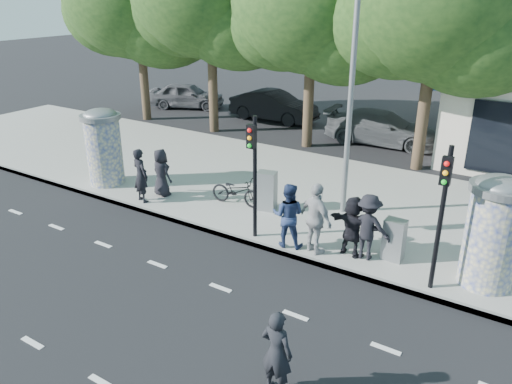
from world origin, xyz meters
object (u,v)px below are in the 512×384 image
Objects in this scene: traffic_pole_near at (254,166)px; man_road at (277,352)px; street_lamp at (353,57)px; ad_column_left at (104,145)px; traffic_pole_far at (442,205)px; car_right at (382,128)px; ped_b at (141,175)px; cabinet_right at (394,240)px; cabinet_left at (266,191)px; ped_f at (352,226)px; bicycle at (236,191)px; car_mid at (274,106)px; car_left at (187,95)px; ped_a at (161,173)px; ad_column_right at (494,229)px; ped_e at (316,219)px; ped_d at (368,227)px; ped_c at (288,215)px.

traffic_pole_near is 5.74m from man_road.
ad_column_left is at bearing -165.06° from street_lamp.
car_right is at bearing 114.52° from traffic_pole_far.
ped_b is 8.06m from cabinet_right.
ad_column_left is 6.07m from cabinet_left.
bicycle is (-4.31, 1.07, -0.34)m from ped_f.
car_mid is at bearing 133.07° from cabinet_right.
bicycle is at bearing -157.70° from car_left.
cabinet_left is at bearing -154.94° from ped_a.
ad_column_right is 1.38× the size of ped_e.
ad_column_left is 8.90m from street_lamp.
ped_a is 11.50m from car_mid.
ped_e is at bearing -156.56° from cabinet_right.
ad_column_left is 0.52× the size of car_right.
cabinet_right is (0.31, 5.31, -0.12)m from man_road.
ad_column_left is 12.16m from car_right.
ped_b is 4.05m from cabinet_left.
man_road is (7.71, -4.64, -0.22)m from ped_b.
man_road is (3.32, -4.46, -1.42)m from traffic_pole_near.
ad_column_left is 9.27m from ped_f.
ped_f is 14.82m from car_mid.
traffic_pole_far is at bearing -39.88° from street_lamp.
ped_d reaches higher than cabinet_right.
traffic_pole_near is at bearing -166.98° from ped_b.
ped_f reaches higher than car_left.
car_right is (-2.88, 10.53, -0.22)m from ped_f.
car_mid is at bearing -30.86° from ped_e.
cabinet_right reaches higher than bicycle.
car_left reaches higher than cabinet_left.
ped_c is at bearing 179.13° from traffic_pole_far.
traffic_pole_far is 0.79× the size of car_left.
ped_d is at bearing -135.46° from ped_e.
ped_a is 5.27m from ped_c.
cabinet_left is at bearing 162.09° from traffic_pole_far.
street_lamp reaches higher than traffic_pole_near.
cabinet_right is at bearing -159.86° from ped_b.
ad_column_right reaches higher than car_mid.
man_road is at bearing -159.81° from car_left.
ad_column_left is at bearing -26.85° from man_road.
ped_a is 0.98× the size of man_road.
traffic_pole_far is at bearing -137.79° from ad_column_right.
traffic_pole_far reaches higher than bicycle.
ped_b is 1.02× the size of ped_d.
traffic_pole_near is 2.14m from ped_e.
ped_a is at bearing 4.34° from ad_column_left.
traffic_pole_far is 16.67m from car_mid.
street_lamp reaches higher than bicycle.
man_road is 1.50× the size of cabinet_right.
man_road is 19.31m from car_mid.
traffic_pole_far is 1.95× the size of bicycle.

